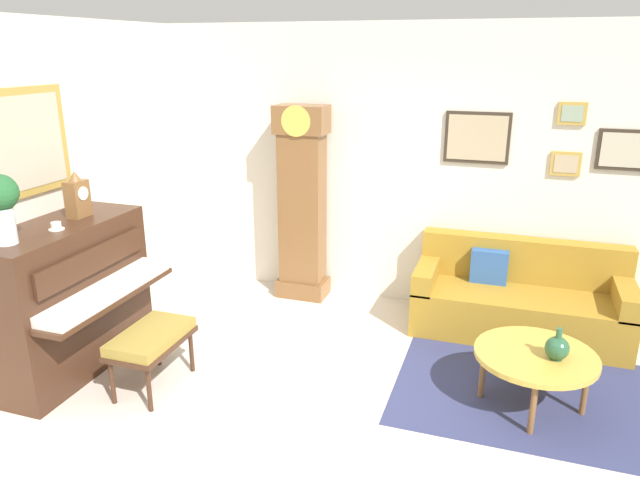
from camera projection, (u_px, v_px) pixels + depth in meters
ground_plane at (323, 430)px, 4.21m from camera, size 6.40×6.00×0.10m
wall_left at (5, 203)px, 4.55m from camera, size 0.13×4.90×2.80m
wall_back at (400, 168)px, 5.92m from camera, size 5.30×0.13×2.80m
area_rug at (534, 395)px, 4.55m from camera, size 2.10×1.50×0.01m
piano at (67, 297)px, 4.78m from camera, size 0.87×1.44×1.24m
piano_bench at (151, 340)px, 4.54m from camera, size 0.42×0.70×0.48m
grandfather_clock at (302, 209)px, 6.10m from camera, size 0.52×0.34×2.03m
couch at (519, 300)px, 5.50m from camera, size 1.90×0.80×0.84m
coffee_table at (536, 357)px, 4.30m from camera, size 0.88×0.88×0.44m
mantel_clock at (77, 196)px, 4.77m from camera, size 0.13×0.18×0.38m
flower_vase at (0, 201)px, 4.06m from camera, size 0.26×0.26×0.58m
teacup at (56, 227)px, 4.47m from camera, size 0.12×0.12×0.06m
green_jug at (557, 348)px, 4.18m from camera, size 0.17×0.17×0.24m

